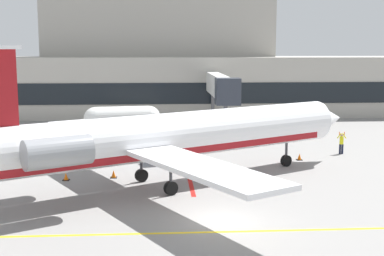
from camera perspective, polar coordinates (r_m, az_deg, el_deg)
name	(u,v)px	position (r m, az deg, el deg)	size (l,w,h in m)	color
ground	(221,221)	(29.14, 3.19, -10.04)	(120.00, 120.00, 0.11)	gray
terminal_building	(209,68)	(73.46, 1.88, 6.54)	(77.50, 11.14, 18.33)	#ADA89E
jet_bridge_west	(220,87)	(58.90, 3.04, 4.44)	(2.40, 16.69, 6.27)	silver
regional_jet	(165,137)	(35.13, -2.96, -0.97)	(30.55, 24.41, 9.42)	white
baggage_tug	(60,145)	(47.21, -14.11, -1.83)	(3.25, 3.50, 1.86)	#1E4CB2
belt_loader	(162,149)	(43.54, -3.29, -2.25)	(3.15, 4.46, 2.24)	#1E4CB2
fuel_tank	(122,118)	(58.56, -7.54, 1.10)	(8.35, 3.30, 2.84)	white
marshaller	(341,143)	(48.09, 15.85, -1.52)	(0.83, 0.34, 1.97)	#191E33
safety_cone_alpha	(114,174)	(38.47, -8.47, -4.98)	(0.47, 0.47, 0.55)	orange
safety_cone_bravo	(299,157)	(44.81, 11.53, -3.10)	(0.47, 0.47, 0.55)	orange
safety_cone_charlie	(66,177)	(38.40, -13.47, -5.16)	(0.47, 0.47, 0.55)	orange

